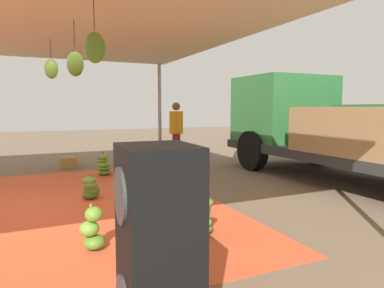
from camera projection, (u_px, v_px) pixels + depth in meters
ground_plane at (211, 191)px, 6.56m from camera, size 40.00×40.00×0.00m
tarp_orange at (40, 210)px, 5.31m from camera, size 6.28×5.46×0.01m
tent_canopy at (26, 22)px, 4.98m from camera, size 8.00×7.00×2.91m
banana_bunch_0 at (103, 165)px, 8.04m from camera, size 0.42×0.43×0.55m
banana_bunch_1 at (93, 230)px, 3.77m from camera, size 0.30×0.33×0.53m
banana_bunch_2 at (91, 188)px, 5.91m from camera, size 0.40×0.38×0.44m
banana_bunch_3 at (174, 192)px, 5.54m from camera, size 0.39×0.39×0.50m
banana_bunch_4 at (201, 217)px, 4.27m from camera, size 0.36×0.37×0.51m
banana_bunch_7 at (132, 169)px, 7.61m from camera, size 0.32×0.32×0.49m
banana_bunch_8 at (146, 161)px, 8.54m from camera, size 0.41×0.40×0.56m
cargo_truck_main at (346, 127)px, 7.38m from camera, size 6.72×2.46×2.40m
worker_0 at (176, 128)px, 9.81m from camera, size 0.64×0.39×1.74m
speaker_stack at (158, 251)px, 2.16m from camera, size 0.56×0.50×1.35m
crate_0 at (68, 162)px, 9.09m from camera, size 0.49×0.43×0.29m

